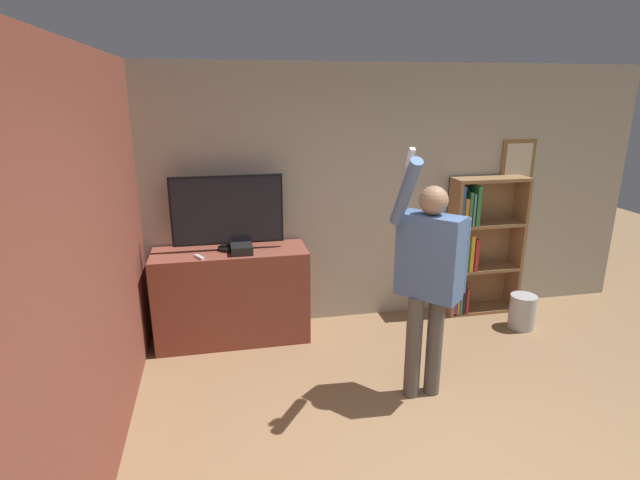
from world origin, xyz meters
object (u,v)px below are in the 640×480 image
Objects in this scene: person at (429,272)px; waste_bin at (522,312)px; bookshelf at (477,247)px; television at (228,212)px; game_console at (242,249)px.

person is 5.66× the size of waste_bin.
bookshelf is at bearing 121.54° from waste_bin.
television is 4.58× the size of game_console.
person is at bearing -148.51° from waste_bin.
game_console is at bearing -174.84° from bookshelf.
person is at bearing -41.13° from game_console.
television is at bearing 130.32° from game_console.
game_console is at bearing -172.93° from person.
person reaches higher than game_console.
bookshelf is (2.70, 0.10, -0.56)m from television.
game_console is 0.63× the size of waste_bin.
game_console is 1.83m from person.
waste_bin is at bearing -5.36° from game_console.
waste_bin is at bearing 79.69° from person.
television is at bearing -177.85° from bookshelf.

